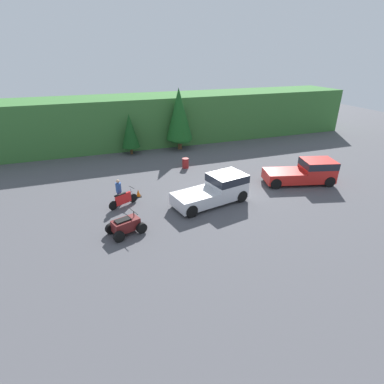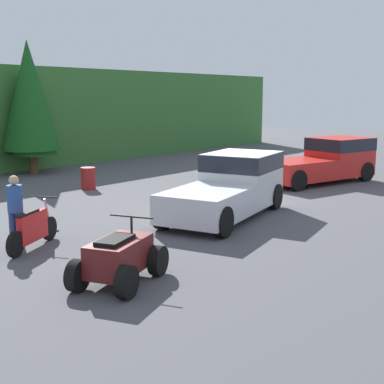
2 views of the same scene
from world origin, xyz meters
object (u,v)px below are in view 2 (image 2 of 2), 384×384
at_px(pickup_truck_second, 231,184).
at_px(pickup_truck_red, 326,159).
at_px(rider_person, 15,209).
at_px(traffic_cone, 48,223).
at_px(steel_barrel, 88,178).
at_px(dirt_bike, 33,229).
at_px(quad_atv, 119,259).

bearing_deg(pickup_truck_second, pickup_truck_red, -7.11).
height_order(rider_person, traffic_cone, rider_person).
distance_m(pickup_truck_red, pickup_truck_second, 7.98).
xyz_separation_m(pickup_truck_second, rider_person, (-6.35, 1.93, -0.01)).
bearing_deg(rider_person, pickup_truck_second, -37.91).
bearing_deg(pickup_truck_second, rider_person, 151.25).
distance_m(traffic_cone, steel_barrel, 6.74).
bearing_deg(pickup_truck_second, dirt_bike, 154.23).
bearing_deg(quad_atv, pickup_truck_red, -8.83).
xyz_separation_m(quad_atv, traffic_cone, (1.54, 4.56, -0.25)).
distance_m(rider_person, steel_barrel, 8.28).
distance_m(rider_person, traffic_cone, 1.72).
distance_m(dirt_bike, steel_barrel, 8.37).
xyz_separation_m(pickup_truck_second, traffic_cone, (-4.96, 2.63, -0.73)).
distance_m(dirt_bike, traffic_cone, 1.64).
xyz_separation_m(dirt_bike, steel_barrel, (6.27, 5.54, -0.03)).
xyz_separation_m(dirt_bike, rider_person, (-0.20, 0.40, 0.50)).
relative_size(pickup_truck_second, dirt_bike, 2.71).
bearing_deg(traffic_cone, quad_atv, -108.62).
relative_size(dirt_bike, steel_barrel, 2.30).
bearing_deg(dirt_bike, steel_barrel, 16.00).
distance_m(pickup_truck_red, quad_atv, 14.68).
xyz_separation_m(pickup_truck_second, steel_barrel, (0.12, 7.07, -0.54)).
bearing_deg(traffic_cone, dirt_bike, -137.29).
xyz_separation_m(pickup_truck_red, traffic_cone, (-12.91, 1.98, -0.73)).
xyz_separation_m(pickup_truck_second, quad_atv, (-6.49, -1.93, -0.48)).
bearing_deg(quad_atv, steel_barrel, 34.73).
xyz_separation_m(traffic_cone, steel_barrel, (5.07, 4.44, 0.19)).
distance_m(pickup_truck_red, rider_person, 14.36).
bearing_deg(quad_atv, traffic_cone, 52.43).
bearing_deg(pickup_truck_red, rider_person, -170.13).
relative_size(rider_person, steel_barrel, 2.03).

